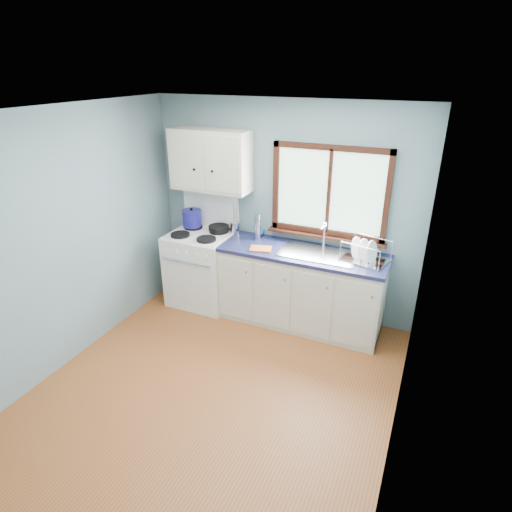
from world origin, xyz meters
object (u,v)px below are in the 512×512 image
at_px(utensil_crock, 235,228).
at_px(gas_range, 202,266).
at_px(skillet, 219,228).
at_px(sink, 318,259).
at_px(thermos, 258,227).
at_px(base_cabinets, 301,292).
at_px(dish_rack, 365,255).
at_px(stockpot, 192,218).

bearing_deg(utensil_crock, gas_range, -151.71).
bearing_deg(skillet, sink, -11.54).
bearing_deg(thermos, base_cabinets, -12.48).
relative_size(sink, dish_rack, 1.61).
bearing_deg(stockpot, gas_range, -35.19).
height_order(skillet, dish_rack, dish_rack).
relative_size(stockpot, utensil_crock, 0.80).
xyz_separation_m(sink, thermos, (-0.78, 0.13, 0.22)).
distance_m(gas_range, stockpot, 0.62).
distance_m(skillet, thermos, 0.52).
relative_size(gas_range, dish_rack, 2.60).
distance_m(gas_range, skillet, 0.55).
xyz_separation_m(gas_range, thermos, (0.70, 0.15, 0.58)).
height_order(sink, stockpot, sink).
bearing_deg(dish_rack, gas_range, -164.31).
bearing_deg(utensil_crock, sink, -9.52).
bearing_deg(skillet, thermos, -5.17).
bearing_deg(dish_rack, skillet, -168.79).
bearing_deg(thermos, skillet, -179.19).
relative_size(stockpot, thermos, 0.96).
bearing_deg(sink, dish_rack, 4.26).
height_order(gas_range, skillet, gas_range).
relative_size(base_cabinets, sink, 2.20).
height_order(skillet, utensil_crock, utensil_crock).
height_order(sink, utensil_crock, utensil_crock).
relative_size(gas_range, sink, 1.62).
relative_size(base_cabinets, dish_rack, 3.54).
distance_m(base_cabinets, skillet, 1.26).
height_order(utensil_crock, thermos, utensil_crock).
xyz_separation_m(skillet, dish_rack, (1.79, -0.09, -0.00)).
relative_size(base_cabinets, skillet, 4.74).
bearing_deg(stockpot, utensil_crock, 7.07).
xyz_separation_m(utensil_crock, thermos, (0.32, -0.05, 0.08)).
distance_m(skillet, stockpot, 0.38).
distance_m(sink, dish_rack, 0.51).
xyz_separation_m(stockpot, dish_rack, (2.16, -0.08, -0.08)).
relative_size(skillet, stockpot, 1.32).
distance_m(stockpot, utensil_crock, 0.58).
height_order(sink, skillet, sink).
bearing_deg(thermos, dish_rack, -4.37).
bearing_deg(dish_rack, utensil_crock, -171.23).
relative_size(sink, thermos, 2.72).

